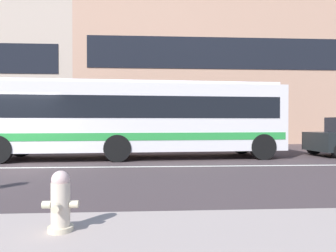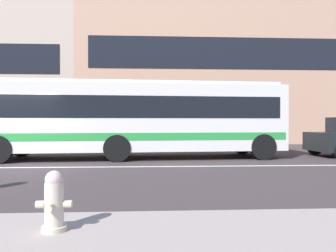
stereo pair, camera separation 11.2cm
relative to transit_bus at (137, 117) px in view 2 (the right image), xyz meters
name	(u,v)px [view 2 (the right image)]	position (x,y,z in m)	size (l,w,h in m)	color
ground_plane	(8,168)	(-3.99, -2.51, -1.68)	(160.00, 160.00, 0.00)	#413537
lane_centre_line	(8,168)	(-3.99, -2.51, -1.68)	(60.00, 0.16, 0.01)	silver
apartment_block_right	(231,76)	(7.06, 12.12, 3.51)	(22.90, 9.33, 10.37)	tan
transit_bus	(137,117)	(0.00, 0.00, 0.00)	(11.87, 3.29, 3.04)	silver
fire_hydrant	(54,203)	(-0.54, -8.84, -1.21)	(0.42, 0.37, 0.72)	beige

